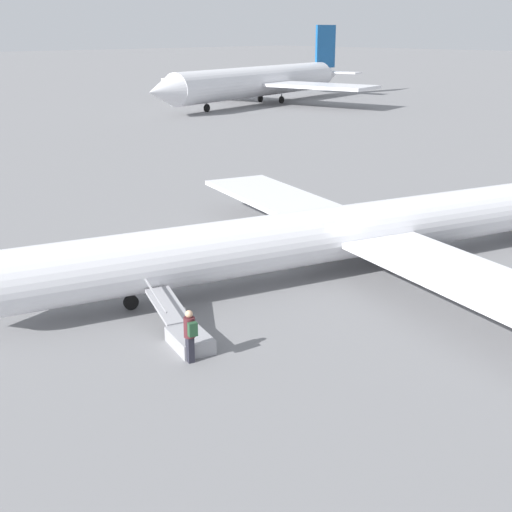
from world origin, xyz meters
TOP-DOWN VIEW (x-y plane):
  - ground_plane at (0.00, 0.00)m, footprint 600.00×600.00m
  - airplane_main at (-0.88, 0.25)m, footprint 32.59×25.63m
  - airplane_far_right at (-47.07, -53.67)m, footprint 43.25×32.96m
  - boarding_stairs at (9.03, 1.23)m, footprint 2.08×4.14m
  - passenger at (9.80, 2.47)m, footprint 0.41×0.56m

SIDE VIEW (x-z plane):
  - ground_plane at x=0.00m, z-range 0.00..0.00m
  - boarding_stairs at x=9.03m, z-range -0.42..1.14m
  - passenger at x=9.80m, z-range 0.13..1.87m
  - airplane_main at x=-0.88m, z-range -1.22..4.80m
  - airplane_far_right at x=-47.07m, z-range -2.12..8.39m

